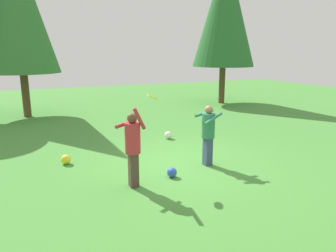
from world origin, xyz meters
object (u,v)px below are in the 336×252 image
ball_yellow (66,159)px  ball_white (168,135)px  person_thrower (133,144)px  ball_blue (172,172)px  person_catcher (208,130)px  frisbee (152,97)px  tree_left (16,4)px  tree_far_right (225,10)px

ball_yellow → ball_white: size_ratio=1.02×
ball_white → person_thrower: bearing=-125.6°
ball_blue → ball_white: (1.35, 3.16, 0.01)m
person_catcher → frisbee: (-1.62, -0.15, 0.99)m
ball_white → frisbee: bearing=-120.7°
ball_blue → tree_left: bearing=107.7°
person_thrower → ball_blue: 1.34m
person_thrower → tree_left: tree_left is taller
tree_left → person_catcher: bearing=-64.9°
tree_far_right → person_thrower: bearing=-132.9°
tree_left → ball_yellow: bearing=-84.0°
person_catcher → ball_yellow: bearing=-30.7°
ball_blue → frisbee: bearing=151.1°
person_thrower → ball_white: (2.35, 3.29, -0.87)m
ball_blue → tree_far_right: size_ratio=0.03×
frisbee → ball_blue: size_ratio=1.24×
person_thrower → ball_white: bearing=24.8°
ball_white → tree_far_right: tree_far_right is taller
person_thrower → frisbee: 1.17m
ball_yellow → tree_far_right: 12.89m
frisbee → ball_yellow: size_ratio=1.13×
ball_white → tree_far_right: (6.06, 5.79, 5.03)m
person_catcher → tree_left: bearing=-70.3°
ball_yellow → tree_far_right: tree_far_right is taller
frisbee → ball_white: size_ratio=1.15×
person_thrower → ball_white: person_thrower is taller
person_thrower → ball_blue: (1.00, 0.13, -0.88)m
ball_yellow → ball_blue: bearing=-42.1°
ball_yellow → tree_left: size_ratio=0.03×
person_thrower → frisbee: (0.61, 0.34, 0.93)m
ball_blue → ball_white: ball_white is taller
person_thrower → frisbee: bearing=0.0°
person_thrower → tree_far_right: tree_far_right is taller
tree_left → person_thrower: bearing=-78.2°
ball_yellow → frisbee: bearing=-44.5°
frisbee → tree_far_right: 12.15m
ball_yellow → person_thrower: bearing=-60.5°
frisbee → ball_white: frisbee is taller
person_thrower → tree_left: size_ratio=0.24×
tree_far_right → frisbee: bearing=-131.8°
person_catcher → ball_blue: size_ratio=6.73×
ball_yellow → tree_far_right: size_ratio=0.03×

